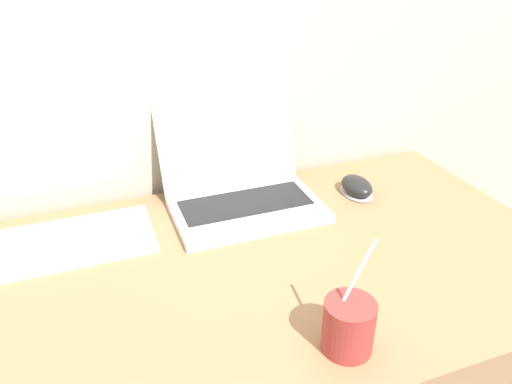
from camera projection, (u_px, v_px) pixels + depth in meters
name	position (u px, v px, depth m)	size (l,w,h in m)	color
laptop	(239.00, 181.00, 1.20)	(0.35, 0.31, 0.24)	silver
drink_cup	(349.00, 325.00, 0.78)	(0.08, 0.08, 0.20)	#9E332D
computer_mouse	(357.00, 187.00, 1.25)	(0.07, 0.11, 0.04)	#B2B2B7
external_keyboard	(65.00, 243.00, 1.05)	(0.36, 0.17, 0.02)	silver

